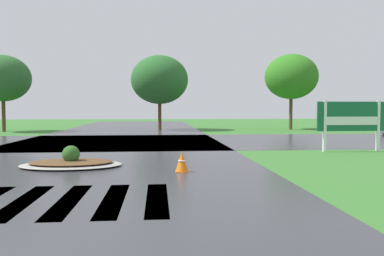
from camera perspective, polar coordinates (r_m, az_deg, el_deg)
name	(u,v)px	position (r m, az deg, el deg)	size (l,w,h in m)	color
asphalt_roadway	(91,163)	(13.84, -14.47, -4.98)	(11.32, 80.00, 0.01)	#35353A
asphalt_cross_road	(117,142)	(22.14, -10.89, -1.96)	(90.00, 10.19, 0.01)	#35353A
crosswalk_stripes	(46,201)	(8.62, -20.48, -9.93)	(4.95, 3.09, 0.01)	white
estate_billboard	(352,118)	(18.19, 22.28, 1.30)	(3.12, 0.18, 2.21)	white
median_island	(71,163)	(13.24, -17.22, -4.84)	(3.24, 2.16, 0.68)	#9E9B93
traffic_cone	(182,162)	(11.59, -1.49, -4.99)	(0.39, 0.39, 0.61)	orange
background_treeline	(155,80)	(32.51, -5.45, 7.01)	(46.95, 5.73, 6.47)	#4C3823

